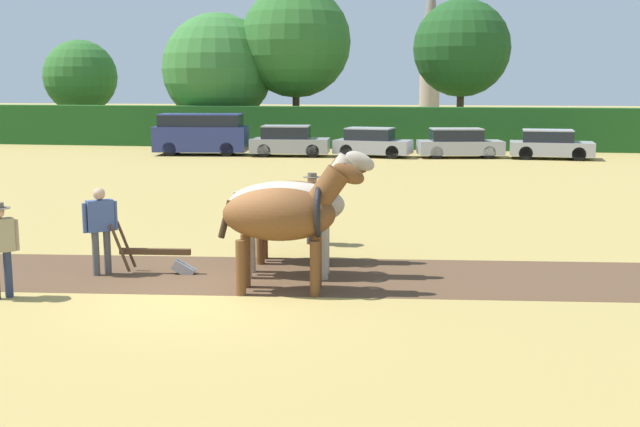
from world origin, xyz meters
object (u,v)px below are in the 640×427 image
object	(u,v)px
church_spire	(430,40)
farmer_beside_team	(312,203)
draft_horse_trail_left	(298,202)
parked_car_center_right	(550,145)
parked_car_left	(289,141)
parked_car_center	(459,144)
tree_far_left	(80,77)
tree_center	(462,48)
farmer_onlooker_left	(0,242)
tree_left	(218,69)
plow	(162,258)
draft_horse_lead_right	(293,204)
draft_horse_lead_left	(285,214)
parked_car_center_left	(372,143)
tree_center_left	(296,42)
farmer_at_plow	(100,224)
parked_van	(201,134)

from	to	relation	value
church_spire	farmer_beside_team	size ratio (longest dim) A/B	9.25
draft_horse_trail_left	parked_car_center_right	world-z (taller)	draft_horse_trail_left
parked_car_left	parked_car_center	size ratio (longest dim) A/B	0.93
tree_far_left	tree_center	world-z (taller)	tree_center
farmer_beside_team	tree_far_left	bearing A→B (deg)	78.32
tree_far_left	farmer_onlooker_left	bearing A→B (deg)	-65.98
tree_left	tree_center	xyz separation A→B (m)	(15.04, 1.02, 1.21)
plow	parked_car_center_right	distance (m)	28.25
tree_far_left	parked_car_left	size ratio (longest dim) A/B	1.58
farmer_beside_team	parked_car_center_right	size ratio (longest dim) A/B	0.41
tree_left	draft_horse_lead_right	world-z (taller)	tree_left
tree_left	draft_horse_lead_right	size ratio (longest dim) A/B	2.67
draft_horse_lead_left	parked_car_center_left	world-z (taller)	draft_horse_lead_left
tree_center_left	farmer_onlooker_left	world-z (taller)	tree_center_left
parked_car_left	plow	bearing A→B (deg)	-88.61
plow	farmer_at_plow	xyz separation A→B (m)	(-1.14, -0.28, 0.71)
tree_far_left	tree_center_left	bearing A→B (deg)	-1.60
tree_center	parked_car_center_left	distance (m)	11.49
tree_center	parked_car_center_right	xyz separation A→B (m)	(4.44, -8.95, -5.09)
tree_center_left	parked_car_left	world-z (taller)	tree_center_left
church_spire	draft_horse_trail_left	size ratio (longest dim) A/B	5.74
tree_center_left	farmer_beside_team	distance (m)	32.46
farmer_beside_team	church_spire	bearing A→B (deg)	44.41
parked_car_left	parked_car_center_right	world-z (taller)	parked_car_left
tree_center	draft_horse_lead_right	distance (m)	35.38
parked_car_center	parked_car_center_right	bearing A→B (deg)	-9.48
tree_far_left	tree_center_left	world-z (taller)	tree_center_left
plow	parked_car_left	bearing A→B (deg)	90.16
farmer_at_plow	parked_van	distance (m)	26.58
tree_left	plow	distance (m)	35.67
draft_horse_lead_left	tree_far_left	bearing A→B (deg)	114.78
church_spire	parked_car_center_left	distance (m)	49.77
farmer_onlooker_left	plow	bearing A→B (deg)	91.70
farmer_onlooker_left	parked_car_left	xyz separation A→B (m)	(-0.64, 27.79, -0.25)
farmer_onlooker_left	parked_car_center_right	world-z (taller)	farmer_onlooker_left
draft_horse_lead_left	farmer_at_plow	world-z (taller)	draft_horse_lead_left
church_spire	parked_car_center_left	xyz separation A→B (m)	(-1.15, -49.19, -7.54)
parked_van	tree_left	bearing A→B (deg)	94.25
draft_horse_lead_right	parked_van	xyz separation A→B (m)	(-10.08, 25.26, -0.33)
tree_center	parked_car_center_right	size ratio (longest dim) A/B	2.13
church_spire	farmer_onlooker_left	world-z (taller)	church_spire
farmer_onlooker_left	parked_car_center_left	world-z (taller)	farmer_onlooker_left
tree_left	draft_horse_lead_left	size ratio (longest dim) A/B	2.97
tree_center_left	farmer_onlooker_left	xyz separation A→B (m)	(2.10, -36.93, -5.21)
parked_car_left	draft_horse_lead_left	bearing A→B (deg)	-83.06
draft_horse_lead_right	farmer_at_plow	distance (m)	3.83
parked_car_left	parked_van	bearing A→B (deg)	175.45
farmer_beside_team	farmer_onlooker_left	bearing A→B (deg)	-174.76
farmer_at_plow	tree_center	bearing A→B (deg)	127.82
tree_center_left	draft_horse_trail_left	world-z (taller)	tree_center_left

